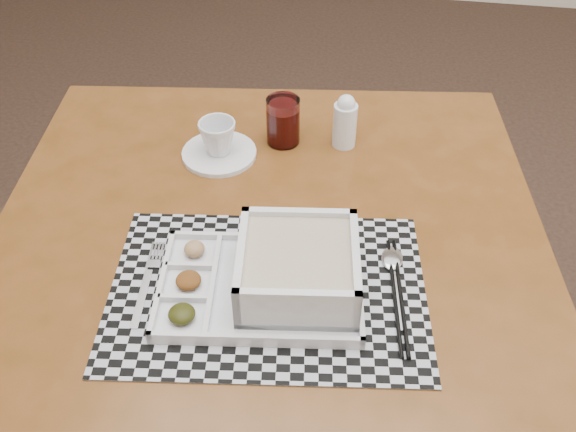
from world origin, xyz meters
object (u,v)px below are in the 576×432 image
object	(u,v)px
dining_table	(268,265)
juice_glass	(283,123)
serving_tray	(286,274)
creamer_bottle	(345,121)
cup	(218,137)

from	to	relation	value
dining_table	juice_glass	world-z (taller)	juice_glass
dining_table	serving_tray	distance (m)	0.17
serving_tray	creamer_bottle	world-z (taller)	creamer_bottle
creamer_bottle	cup	bearing A→B (deg)	-161.65
dining_table	serving_tray	bearing A→B (deg)	-65.57
dining_table	serving_tray	world-z (taller)	serving_tray
dining_table	creamer_bottle	world-z (taller)	creamer_bottle
dining_table	juice_glass	bearing A→B (deg)	94.42
serving_tray	cup	size ratio (longest dim) A/B	4.66
serving_tray	juice_glass	size ratio (longest dim) A/B	3.49
creamer_bottle	juice_glass	bearing A→B (deg)	-175.15
dining_table	cup	distance (m)	0.28
dining_table	juice_glass	distance (m)	0.31
juice_glass	creamer_bottle	distance (m)	0.13
serving_tray	creamer_bottle	distance (m)	0.41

